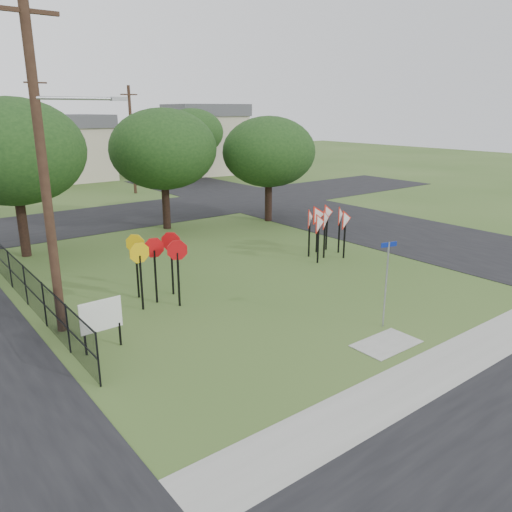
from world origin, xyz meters
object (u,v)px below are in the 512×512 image
at_px(street_name_sign, 386,279).
at_px(yield_sign_cluster, 326,220).
at_px(stop_sign_cluster, 156,254).
at_px(info_board, 101,317).

distance_m(street_name_sign, yield_sign_cluster, 8.10).
relative_size(street_name_sign, yield_sign_cluster, 0.95).
bearing_deg(stop_sign_cluster, info_board, -140.78).
distance_m(street_name_sign, stop_sign_cluster, 7.91).
bearing_deg(yield_sign_cluster, street_name_sign, -122.20).
xyz_separation_m(yield_sign_cluster, info_board, (-12.02, -2.95, -0.72)).
bearing_deg(street_name_sign, yield_sign_cluster, 57.80).
bearing_deg(stop_sign_cluster, street_name_sign, -53.47).
distance_m(yield_sign_cluster, info_board, 12.40).
relative_size(stop_sign_cluster, info_board, 1.57).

